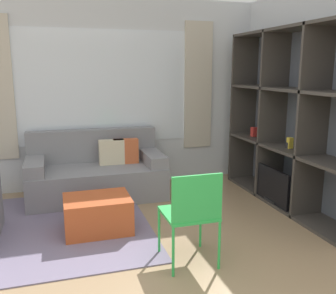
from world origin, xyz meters
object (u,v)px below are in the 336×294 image
(couch_main, at_px, (97,174))
(folding_chair, at_px, (192,210))
(ottoman, at_px, (98,214))
(shelving_unit, at_px, (294,122))

(couch_main, height_order, folding_chair, couch_main)
(ottoman, distance_m, folding_chair, 1.23)
(shelving_unit, distance_m, couch_main, 2.65)
(folding_chair, bearing_deg, shelving_unit, -148.44)
(shelving_unit, relative_size, folding_chair, 2.85)
(ottoman, height_order, folding_chair, folding_chair)
(shelving_unit, distance_m, ottoman, 2.59)
(couch_main, relative_size, ottoman, 2.59)
(shelving_unit, relative_size, couch_main, 1.38)
(couch_main, bearing_deg, folding_chair, -74.71)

